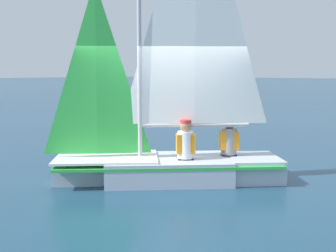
{
  "coord_description": "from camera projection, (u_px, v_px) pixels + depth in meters",
  "views": [
    {
      "loc": [
        -5.89,
        -5.05,
        2.03
      ],
      "look_at": [
        0.0,
        0.0,
        1.03
      ],
      "focal_mm": 45.0,
      "sensor_mm": 36.0,
      "label": 1
    }
  ],
  "objects": [
    {
      "name": "ground_plane",
      "position": [
        168.0,
        180.0,
        7.95
      ],
      "size": [
        260.0,
        260.0,
        0.0
      ],
      "primitive_type": "plane",
      "color": "navy"
    },
    {
      "name": "sailboat_main",
      "position": [
        170.0,
        135.0,
        7.85
      ],
      "size": [
        3.81,
        3.85,
        5.89
      ],
      "rotation": [
        0.0,
        0.0,
        2.35
      ],
      "color": "#B2BCCC",
      "rests_on": "ground_plane"
    },
    {
      "name": "sailor_helm",
      "position": [
        186.0,
        149.0,
        7.74
      ],
      "size": [
        0.42,
        0.42,
        1.16
      ],
      "rotation": [
        0.0,
        0.0,
        2.35
      ],
      "color": "black",
      "rests_on": "ground_plane"
    },
    {
      "name": "sailor_crew",
      "position": [
        229.0,
        145.0,
        8.11
      ],
      "size": [
        0.42,
        0.42,
        1.16
      ],
      "rotation": [
        0.0,
        0.0,
        2.35
      ],
      "color": "black",
      "rests_on": "ground_plane"
    }
  ]
}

